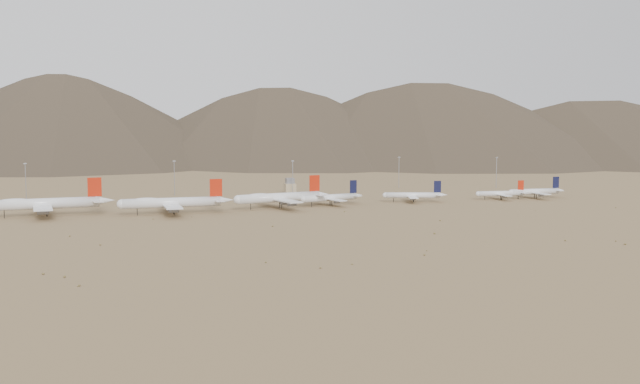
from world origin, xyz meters
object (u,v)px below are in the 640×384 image
object	(u,v)px
widebody_west	(45,203)
narrowbody_b	(414,195)
control_tower	(290,187)
widebody_centre	(172,202)
widebody_east	(279,197)
narrowbody_a	(331,198)

from	to	relation	value
widebody_west	narrowbody_b	xyz separation A→B (m)	(230.59, 10.97, -2.66)
narrowbody_b	control_tower	distance (m)	103.39
widebody_centre	narrowbody_b	distance (m)	162.11
widebody_east	narrowbody_b	xyz separation A→B (m)	(94.45, 8.81, -2.11)
narrowbody_a	narrowbody_b	distance (m)	58.74
widebody_centre	widebody_east	distance (m)	67.40
widebody_east	narrowbody_b	bearing A→B (deg)	-8.54
widebody_west	widebody_east	distance (m)	136.17
widebody_west	narrowbody_b	bearing A→B (deg)	-3.50
widebody_east	control_tower	size ratio (longest dim) A/B	5.41
widebody_centre	narrowbody_b	size ratio (longest dim) A/B	1.58
widebody_centre	widebody_west	bearing A→B (deg)	170.11
narrowbody_b	widebody_east	bearing A→B (deg)	-158.19
control_tower	widebody_west	bearing A→B (deg)	-151.18
widebody_east	control_tower	world-z (taller)	widebody_east
widebody_west	narrowbody_b	distance (m)	230.87
widebody_west	widebody_centre	distance (m)	70.61
widebody_west	control_tower	size ratio (longest dim) A/B	5.95
widebody_east	narrowbody_b	world-z (taller)	widebody_east
widebody_west	control_tower	distance (m)	187.91
narrowbody_a	narrowbody_b	xyz separation A→B (m)	(58.69, 2.53, -0.38)
widebody_west	narrowbody_a	distance (m)	172.13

